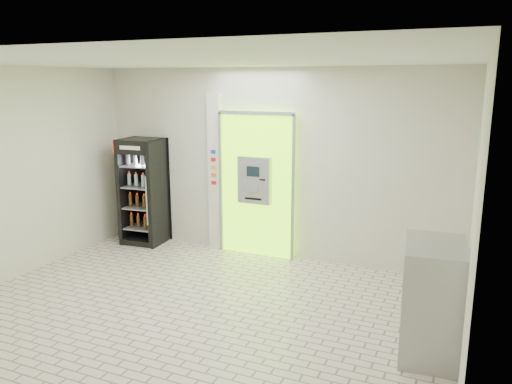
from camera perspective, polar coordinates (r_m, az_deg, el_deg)
The scene contains 7 objects.
ground at distance 6.26m, azimuth -7.33°, elevation -13.99°, with size 6.00×6.00×0.00m, color beige.
room_shell at distance 5.68m, azimuth -7.84°, elevation 2.88°, with size 6.00×6.00×6.00m.
atm_assembly at distance 8.00m, azimuth 0.12°, elevation 0.93°, with size 1.30×0.24×2.33m.
pillar at distance 8.35m, azimuth -4.70°, elevation 2.28°, with size 0.22×0.11×2.60m.
beverage_cooler at distance 8.89m, azimuth -12.67°, elevation -0.13°, with size 0.74×0.68×1.83m.
steel_cabinet at distance 5.53m, azimuth 19.53°, elevation -11.53°, with size 0.69×0.96×1.20m.
exit_sign at distance 6.20m, azimuth 24.13°, elevation 5.32°, with size 0.02×0.22×0.26m.
Camera 1 is at (2.95, -4.76, 2.79)m, focal length 35.00 mm.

